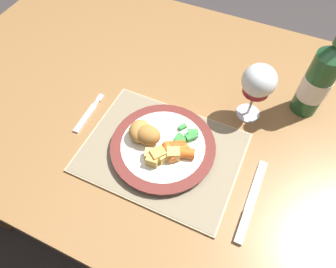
% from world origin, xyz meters
% --- Properties ---
extents(ground_plane, '(6.00, 6.00, 0.00)m').
position_xyz_m(ground_plane, '(0.00, 0.00, 0.00)').
color(ground_plane, '#383333').
extents(dining_table, '(1.46, 0.87, 0.74)m').
position_xyz_m(dining_table, '(0.00, 0.00, 0.65)').
color(dining_table, olive).
rests_on(dining_table, ground).
extents(placemat, '(0.36, 0.27, 0.01)m').
position_xyz_m(placemat, '(0.00, -0.15, 0.74)').
color(placemat, tan).
rests_on(placemat, dining_table).
extents(dinner_plate, '(0.24, 0.24, 0.02)m').
position_xyz_m(dinner_plate, '(0.00, -0.14, 0.76)').
color(dinner_plate, white).
rests_on(dinner_plate, placemat).
extents(breaded_croquettes, '(0.09, 0.07, 0.04)m').
position_xyz_m(breaded_croquettes, '(-0.05, -0.15, 0.79)').
color(breaded_croquettes, '#A87033').
rests_on(breaded_croquettes, dinner_plate).
extents(green_beans_pile, '(0.05, 0.08, 0.02)m').
position_xyz_m(green_beans_pile, '(0.04, -0.12, 0.77)').
color(green_beans_pile, '#4CA84C').
rests_on(green_beans_pile, dinner_plate).
extents(glazed_carrots, '(0.10, 0.07, 0.02)m').
position_xyz_m(glazed_carrots, '(0.04, -0.15, 0.78)').
color(glazed_carrots, orange).
rests_on(glazed_carrots, dinner_plate).
extents(fork, '(0.02, 0.13, 0.01)m').
position_xyz_m(fork, '(-0.22, -0.13, 0.74)').
color(fork, silver).
rests_on(fork, dining_table).
extents(table_knife, '(0.02, 0.20, 0.01)m').
position_xyz_m(table_knife, '(0.22, -0.20, 0.74)').
color(table_knife, silver).
rests_on(table_knife, dining_table).
extents(wine_glass, '(0.08, 0.08, 0.16)m').
position_xyz_m(wine_glass, '(0.15, 0.05, 0.85)').
color(wine_glass, silver).
rests_on(wine_glass, dining_table).
extents(bottle, '(0.07, 0.07, 0.27)m').
position_xyz_m(bottle, '(0.28, 0.13, 0.84)').
color(bottle, '#23562D').
rests_on(bottle, dining_table).
extents(roast_potatoes, '(0.08, 0.06, 0.03)m').
position_xyz_m(roast_potatoes, '(0.01, -0.18, 0.78)').
color(roast_potatoes, '#DBB256').
rests_on(roast_potatoes, dinner_plate).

